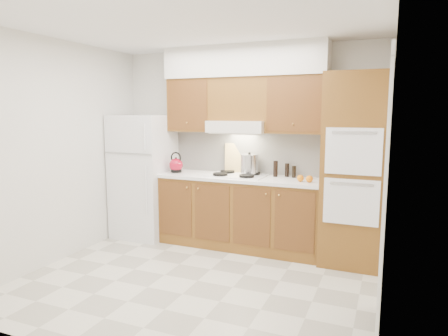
# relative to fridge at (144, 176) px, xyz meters

# --- Properties ---
(floor) EXTENTS (3.60, 3.60, 0.00)m
(floor) POSITION_rel_fridge_xyz_m (1.41, -1.14, -0.86)
(floor) COLOR beige
(floor) RESTS_ON ground
(ceiling) EXTENTS (3.60, 3.60, 0.00)m
(ceiling) POSITION_rel_fridge_xyz_m (1.41, -1.14, 1.74)
(ceiling) COLOR white
(ceiling) RESTS_ON wall_back
(wall_back) EXTENTS (3.60, 0.02, 2.60)m
(wall_back) POSITION_rel_fridge_xyz_m (1.41, 0.36, 0.44)
(wall_back) COLOR silver
(wall_back) RESTS_ON floor
(wall_left) EXTENTS (0.02, 3.00, 2.60)m
(wall_left) POSITION_rel_fridge_xyz_m (-0.40, -1.14, 0.44)
(wall_left) COLOR silver
(wall_left) RESTS_ON floor
(wall_right) EXTENTS (0.02, 3.00, 2.60)m
(wall_right) POSITION_rel_fridge_xyz_m (3.21, -1.14, 0.44)
(wall_right) COLOR silver
(wall_right) RESTS_ON floor
(fridge) EXTENTS (0.75, 0.72, 1.72)m
(fridge) POSITION_rel_fridge_xyz_m (0.00, 0.00, 0.00)
(fridge) COLOR white
(fridge) RESTS_ON floor
(base_cabinets) EXTENTS (2.11, 0.60, 0.90)m
(base_cabinets) POSITION_rel_fridge_xyz_m (1.43, 0.06, -0.41)
(base_cabinets) COLOR brown
(base_cabinets) RESTS_ON floor
(countertop) EXTENTS (2.13, 0.62, 0.04)m
(countertop) POSITION_rel_fridge_xyz_m (1.43, 0.05, 0.06)
(countertop) COLOR white
(countertop) RESTS_ON base_cabinets
(backsplash) EXTENTS (2.11, 0.03, 0.56)m
(backsplash) POSITION_rel_fridge_xyz_m (1.43, 0.34, 0.36)
(backsplash) COLOR white
(backsplash) RESTS_ON countertop
(oven_cabinet) EXTENTS (0.70, 0.65, 2.20)m
(oven_cabinet) POSITION_rel_fridge_xyz_m (2.85, 0.03, 0.24)
(oven_cabinet) COLOR brown
(oven_cabinet) RESTS_ON floor
(upper_cab_left) EXTENTS (0.63, 0.33, 0.70)m
(upper_cab_left) POSITION_rel_fridge_xyz_m (0.69, 0.19, 0.99)
(upper_cab_left) COLOR brown
(upper_cab_left) RESTS_ON wall_back
(upper_cab_right) EXTENTS (0.73, 0.33, 0.70)m
(upper_cab_right) POSITION_rel_fridge_xyz_m (2.12, 0.19, 0.99)
(upper_cab_right) COLOR brown
(upper_cab_right) RESTS_ON wall_back
(range_hood) EXTENTS (0.75, 0.45, 0.15)m
(range_hood) POSITION_rel_fridge_xyz_m (1.38, 0.13, 0.71)
(range_hood) COLOR silver
(range_hood) RESTS_ON wall_back
(upper_cab_over_hood) EXTENTS (0.75, 0.33, 0.55)m
(upper_cab_over_hood) POSITION_rel_fridge_xyz_m (1.38, 0.19, 1.06)
(upper_cab_over_hood) COLOR brown
(upper_cab_over_hood) RESTS_ON range_hood
(soffit) EXTENTS (2.13, 0.36, 0.40)m
(soffit) POSITION_rel_fridge_xyz_m (1.43, 0.18, 1.54)
(soffit) COLOR silver
(soffit) RESTS_ON wall_back
(cooktop) EXTENTS (0.74, 0.50, 0.01)m
(cooktop) POSITION_rel_fridge_xyz_m (1.38, 0.07, 0.09)
(cooktop) COLOR white
(cooktop) RESTS_ON countertop
(doorway) EXTENTS (0.02, 0.90, 2.10)m
(doorway) POSITION_rel_fridge_xyz_m (3.19, -1.49, 0.19)
(doorway) COLOR black
(doorway) RESTS_ON floor
(wall_clock) EXTENTS (0.02, 0.30, 0.30)m
(wall_clock) POSITION_rel_fridge_xyz_m (3.19, -0.59, 1.29)
(wall_clock) COLOR #3F3833
(wall_clock) RESTS_ON wall_right
(kettle) EXTENTS (0.20, 0.20, 0.19)m
(kettle) POSITION_rel_fridge_xyz_m (0.52, 0.00, 0.18)
(kettle) COLOR maroon
(kettle) RESTS_ON countertop
(cutting_board) EXTENTS (0.32, 0.20, 0.40)m
(cutting_board) POSITION_rel_fridge_xyz_m (1.28, 0.31, 0.28)
(cutting_board) COLOR tan
(cutting_board) RESTS_ON countertop
(stock_pot) EXTENTS (0.28, 0.28, 0.24)m
(stock_pot) POSITION_rel_fridge_xyz_m (1.52, 0.17, 0.23)
(stock_pot) COLOR silver
(stock_pot) RESTS_ON cooktop
(condiment_a) EXTENTS (0.07, 0.07, 0.21)m
(condiment_a) POSITION_rel_fridge_xyz_m (1.86, 0.20, 0.18)
(condiment_a) COLOR black
(condiment_a) RESTS_ON countertop
(condiment_b) EXTENTS (0.07, 0.07, 0.17)m
(condiment_b) POSITION_rel_fridge_xyz_m (2.00, 0.26, 0.17)
(condiment_b) COLOR black
(condiment_b) RESTS_ON countertop
(condiment_c) EXTENTS (0.06, 0.06, 0.15)m
(condiment_c) POSITION_rel_fridge_xyz_m (2.10, 0.22, 0.16)
(condiment_c) COLOR black
(condiment_c) RESTS_ON countertop
(orange_near) EXTENTS (0.10, 0.10, 0.08)m
(orange_near) POSITION_rel_fridge_xyz_m (2.24, -0.04, 0.12)
(orange_near) COLOR orange
(orange_near) RESTS_ON countertop
(orange_far) EXTENTS (0.10, 0.10, 0.08)m
(orange_far) POSITION_rel_fridge_xyz_m (2.34, -0.05, 0.12)
(orange_far) COLOR orange
(orange_far) RESTS_ON countertop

